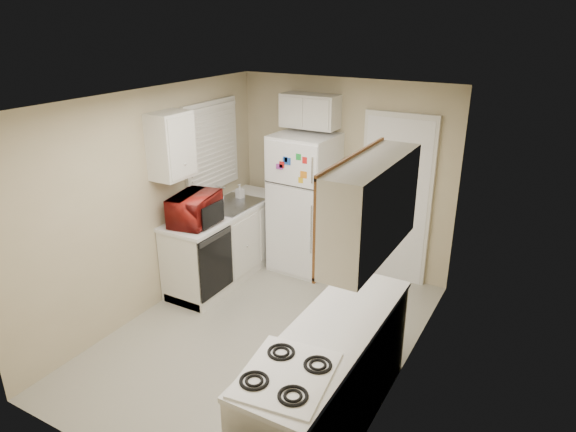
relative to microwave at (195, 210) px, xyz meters
The scene contains 18 objects.
floor 1.57m from the microwave, 18.13° to the right, with size 3.80×3.80×0.00m, color beige.
ceiling 1.78m from the microwave, 18.13° to the right, with size 3.80×3.80×0.00m, color white.
wall_left 0.49m from the microwave, 128.70° to the right, with size 3.80×3.80×0.00m, color #C1B38E.
wall_right 2.54m from the microwave, ahead, with size 3.80×3.80×0.00m, color #C1B38E.
wall_back 1.90m from the microwave, 54.18° to the left, with size 2.80×2.80×0.00m, color #C1B38E.
wall_front 2.52m from the microwave, 63.89° to the right, with size 2.80×2.80×0.00m, color #C1B38E.
left_counter 0.81m from the microwave, 89.04° to the left, with size 0.60×1.80×0.90m, color silver.
dishwasher 0.64m from the microwave, 11.93° to the right, with size 0.03×0.58×0.72m, color black.
sink 0.71m from the microwave, 89.25° to the left, with size 0.54×0.74×0.16m, color gray.
microwave is the anchor object (origin of this frame).
soap_bottle 0.93m from the microwave, 92.37° to the left, with size 0.08×0.09×0.19m, color white.
window_blinds 0.91m from the microwave, 110.08° to the left, with size 0.10×0.98×1.08m, color silver.
upper_cabinet_left 0.78m from the microwave, 134.56° to the right, with size 0.30×0.45×0.70m, color silver.
refrigerator 1.44m from the microwave, 59.19° to the left, with size 0.72×0.70×1.75m, color white.
cabinet_over_fridge 1.82m from the microwave, 62.92° to the left, with size 0.70×0.30×0.40m, color silver.
interior_door 2.35m from the microwave, 39.60° to the left, with size 0.86×0.06×2.08m, color white.
right_counter 2.57m from the microwave, 27.77° to the right, with size 0.60×2.00×0.90m, color silver.
upper_cabinet_right 2.62m from the microwave, 20.10° to the right, with size 0.30×1.20×0.70m, color silver.
Camera 1 is at (2.40, -3.77, 3.08)m, focal length 32.00 mm.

